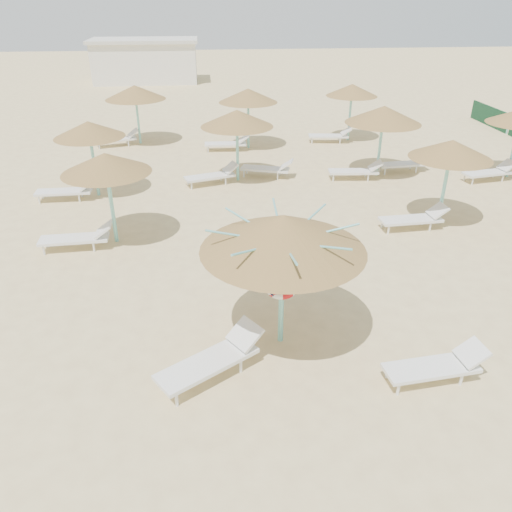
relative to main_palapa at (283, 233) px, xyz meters
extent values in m
plane|color=#DFC588|center=(0.15, -0.17, -2.50)|extent=(120.00, 120.00, 0.00)
cylinder|color=#74C9C5|center=(0.00, 0.00, -1.30)|extent=(0.11, 0.11, 2.41)
cone|color=olive|center=(0.00, 0.00, 0.02)|extent=(3.21, 3.21, 0.72)
cylinder|color=#74C9C5|center=(0.00, 0.00, -0.24)|extent=(0.20, 0.20, 0.12)
cylinder|color=#74C9C5|center=(0.74, 0.00, -0.03)|extent=(1.45, 0.04, 0.37)
cylinder|color=#74C9C5|center=(0.52, 0.52, -0.03)|extent=(1.06, 1.06, 0.37)
cylinder|color=#74C9C5|center=(0.00, 0.74, -0.03)|extent=(0.04, 1.45, 0.37)
cylinder|color=#74C9C5|center=(-0.52, 0.52, -0.03)|extent=(1.06, 1.06, 0.37)
cylinder|color=#74C9C5|center=(-0.74, 0.00, -0.03)|extent=(1.45, 0.04, 0.37)
cylinder|color=#74C9C5|center=(-0.52, -0.52, -0.03)|extent=(1.06, 1.06, 0.37)
cylinder|color=#74C9C5|center=(0.00, -0.74, -0.03)|extent=(0.04, 1.45, 0.37)
cylinder|color=#74C9C5|center=(0.52, -0.52, -0.03)|extent=(1.06, 1.06, 0.37)
torus|color=red|center=(0.00, -0.10, -1.04)|extent=(0.73, 0.15, 0.73)
cylinder|color=silver|center=(-2.10, -1.69, -2.35)|extent=(0.06, 0.06, 0.30)
cylinder|color=silver|center=(-2.39, -1.25, -2.35)|extent=(0.06, 0.06, 0.30)
cylinder|color=silver|center=(-0.91, -0.91, -2.35)|extent=(0.06, 0.06, 0.30)
cylinder|color=silver|center=(-1.20, -0.46, -2.35)|extent=(0.06, 0.06, 0.30)
cube|color=silver|center=(-1.54, -1.01, -2.16)|extent=(2.04, 1.66, 0.08)
cube|color=silver|center=(-0.79, -0.51, -1.90)|extent=(0.78, 0.81, 0.39)
cylinder|color=silver|center=(1.90, -1.82, -2.37)|extent=(0.06, 0.06, 0.26)
cylinder|color=silver|center=(1.85, -1.36, -2.37)|extent=(0.06, 0.06, 0.26)
cylinder|color=silver|center=(3.16, -1.69, -2.37)|extent=(0.06, 0.06, 0.26)
cylinder|color=silver|center=(3.11, -1.22, -2.37)|extent=(0.06, 0.06, 0.26)
cube|color=silver|center=(2.62, -1.51, -2.20)|extent=(1.84, 0.77, 0.08)
cube|color=silver|center=(3.42, -1.43, -1.97)|extent=(0.51, 0.61, 0.34)
cylinder|color=#74C9C5|center=(-4.13, 5.19, -1.35)|extent=(0.11, 0.11, 2.30)
cone|color=olive|center=(-4.13, 5.19, -0.12)|extent=(2.47, 2.47, 0.56)
cylinder|color=#74C9C5|center=(-4.13, 5.19, -0.35)|extent=(0.20, 0.20, 0.12)
cylinder|color=silver|center=(-6.01, 4.49, -2.36)|extent=(0.06, 0.06, 0.28)
cylinder|color=silver|center=(-6.04, 4.99, -2.36)|extent=(0.06, 0.06, 0.28)
cylinder|color=silver|center=(-4.67, 4.57, -2.36)|extent=(0.06, 0.06, 0.28)
cylinder|color=silver|center=(-4.69, 5.07, -2.36)|extent=(0.06, 0.06, 0.28)
cube|color=silver|center=(-5.23, 4.79, -2.18)|extent=(1.93, 0.72, 0.08)
cube|color=silver|center=(-4.38, 4.83, -1.94)|extent=(0.52, 0.63, 0.36)
cylinder|color=#74C9C5|center=(-5.32, 9.10, -1.35)|extent=(0.11, 0.11, 2.30)
cone|color=olive|center=(-5.32, 9.10, -0.12)|extent=(2.40, 2.40, 0.54)
cylinder|color=#74C9C5|center=(-5.32, 9.10, -0.35)|extent=(0.20, 0.20, 0.12)
cylinder|color=silver|center=(-7.22, 8.44, -2.36)|extent=(0.06, 0.06, 0.28)
cylinder|color=silver|center=(-7.23, 8.93, -2.36)|extent=(0.06, 0.06, 0.28)
cylinder|color=silver|center=(-5.87, 8.47, -2.36)|extent=(0.06, 0.06, 0.28)
cylinder|color=silver|center=(-5.88, 8.97, -2.36)|extent=(0.06, 0.06, 0.28)
cube|color=silver|center=(-6.42, 8.70, -2.18)|extent=(1.91, 0.66, 0.08)
cube|color=silver|center=(-5.57, 8.72, -1.94)|extent=(0.50, 0.61, 0.36)
cylinder|color=#74C9C5|center=(-4.53, 16.03, -1.35)|extent=(0.11, 0.11, 2.30)
cone|color=olive|center=(-4.53, 16.03, -0.10)|extent=(2.80, 2.80, 0.63)
cylinder|color=#74C9C5|center=(-4.53, 16.03, -0.35)|extent=(0.20, 0.20, 0.12)
cylinder|color=silver|center=(-6.34, 15.18, -2.36)|extent=(0.06, 0.06, 0.28)
cylinder|color=silver|center=(-6.47, 15.66, -2.36)|extent=(0.06, 0.06, 0.28)
cylinder|color=silver|center=(-5.04, 15.53, -2.36)|extent=(0.06, 0.06, 0.28)
cylinder|color=silver|center=(-5.17, 16.02, -2.36)|extent=(0.06, 0.06, 0.28)
cube|color=silver|center=(-5.63, 15.63, -2.18)|extent=(2.00, 1.10, 0.08)
cube|color=silver|center=(-4.81, 15.86, -1.94)|extent=(0.63, 0.71, 0.36)
cylinder|color=#74C9C5|center=(-0.19, 10.21, -1.35)|extent=(0.11, 0.11, 2.30)
cone|color=olive|center=(-0.19, 10.21, -0.11)|extent=(2.71, 2.71, 0.61)
cylinder|color=#74C9C5|center=(-0.19, 10.21, -0.35)|extent=(0.20, 0.20, 0.12)
cylinder|color=silver|center=(-1.98, 9.33, -2.36)|extent=(0.06, 0.06, 0.28)
cylinder|color=silver|center=(-2.13, 9.80, -2.36)|extent=(0.06, 0.06, 0.28)
cylinder|color=silver|center=(-0.69, 9.74, -2.36)|extent=(0.06, 0.06, 0.28)
cylinder|color=silver|center=(-0.84, 10.21, -2.36)|extent=(0.06, 0.06, 0.28)
cube|color=silver|center=(-1.29, 9.81, -2.18)|extent=(2.00, 1.17, 0.08)
cube|color=silver|center=(-0.48, 10.07, -1.94)|extent=(0.64, 0.72, 0.36)
cylinder|color=silver|center=(0.07, 10.51, -2.36)|extent=(0.06, 0.06, 0.28)
cylinder|color=silver|center=(0.22, 10.99, -2.36)|extent=(0.06, 0.06, 0.28)
cylinder|color=silver|center=(1.36, 10.10, -2.36)|extent=(0.06, 0.06, 0.28)
cylinder|color=silver|center=(1.51, 10.58, -2.36)|extent=(0.06, 0.06, 0.28)
cube|color=silver|center=(0.91, 10.51, -2.18)|extent=(2.00, 1.17, 0.08)
cube|color=silver|center=(1.72, 10.25, -1.94)|extent=(0.64, 0.72, 0.36)
cylinder|color=#74C9C5|center=(0.62, 14.73, -1.35)|extent=(0.11, 0.11, 2.30)
cone|color=olive|center=(0.62, 14.73, -0.11)|extent=(2.67, 2.67, 0.60)
cylinder|color=#74C9C5|center=(0.62, 14.73, -0.35)|extent=(0.20, 0.20, 0.12)
cylinder|color=silver|center=(-1.29, 14.11, -2.36)|extent=(0.06, 0.06, 0.28)
cylinder|color=silver|center=(-1.27, 14.61, -2.36)|extent=(0.06, 0.06, 0.28)
cylinder|color=silver|center=(0.06, 14.06, -2.36)|extent=(0.06, 0.06, 0.28)
cylinder|color=silver|center=(0.08, 14.56, -2.36)|extent=(0.06, 0.06, 0.28)
cube|color=silver|center=(-0.48, 14.33, -2.18)|extent=(1.92, 0.69, 0.08)
cube|color=silver|center=(0.37, 14.30, -1.94)|extent=(0.51, 0.62, 0.36)
cylinder|color=#74C9C5|center=(5.89, 5.53, -1.35)|extent=(0.11, 0.11, 2.30)
cone|color=olive|center=(5.89, 5.53, -0.12)|extent=(2.46, 2.46, 0.55)
cylinder|color=#74C9C5|center=(5.89, 5.53, -0.35)|extent=(0.20, 0.20, 0.12)
cylinder|color=silver|center=(4.01, 4.83, -2.36)|extent=(0.06, 0.06, 0.28)
cylinder|color=silver|center=(3.98, 5.33, -2.36)|extent=(0.06, 0.06, 0.28)
cylinder|color=silver|center=(5.36, 4.91, -2.36)|extent=(0.06, 0.06, 0.28)
cylinder|color=silver|center=(5.33, 5.41, -2.36)|extent=(0.06, 0.06, 0.28)
cube|color=silver|center=(4.79, 5.13, -2.18)|extent=(1.94, 0.74, 0.08)
cube|color=silver|center=(5.64, 5.18, -1.94)|extent=(0.52, 0.63, 0.36)
cylinder|color=#74C9C5|center=(5.40, 10.24, -1.35)|extent=(0.11, 0.11, 2.30)
cone|color=olive|center=(5.40, 10.24, -0.10)|extent=(2.89, 2.89, 0.65)
cylinder|color=#74C9C5|center=(5.40, 10.24, -0.35)|extent=(0.20, 0.20, 0.12)
cylinder|color=silver|center=(3.48, 9.66, -2.36)|extent=(0.06, 0.06, 0.28)
cylinder|color=silver|center=(3.52, 10.16, -2.36)|extent=(0.06, 0.06, 0.28)
cylinder|color=silver|center=(4.82, 9.54, -2.36)|extent=(0.06, 0.06, 0.28)
cylinder|color=silver|center=(4.87, 10.04, -2.36)|extent=(0.06, 0.06, 0.28)
cube|color=silver|center=(4.30, 9.84, -2.18)|extent=(1.95, 0.78, 0.08)
cube|color=silver|center=(5.14, 9.77, -1.94)|extent=(0.54, 0.64, 0.36)
cylinder|color=silver|center=(5.72, 10.22, -2.36)|extent=(0.06, 0.06, 0.28)
cylinder|color=silver|center=(5.68, 10.72, -2.36)|extent=(0.06, 0.06, 0.28)
cylinder|color=silver|center=(7.07, 10.34, -2.36)|extent=(0.06, 0.06, 0.28)
cylinder|color=silver|center=(7.02, 10.84, -2.36)|extent=(0.06, 0.06, 0.28)
cube|color=silver|center=(6.50, 10.54, -2.18)|extent=(1.95, 0.78, 0.08)
cube|color=silver|center=(7.34, 10.61, -1.94)|extent=(0.54, 0.64, 0.36)
cylinder|color=#74C9C5|center=(5.67, 15.65, -1.35)|extent=(0.11, 0.11, 2.30)
cone|color=olive|center=(5.67, 15.65, -0.12)|extent=(2.45, 2.45, 0.55)
cylinder|color=#74C9C5|center=(5.67, 15.65, -0.35)|extent=(0.20, 0.20, 0.12)
cylinder|color=silver|center=(3.74, 15.10, -2.36)|extent=(0.06, 0.06, 0.28)
cylinder|color=silver|center=(3.81, 15.60, -2.36)|extent=(0.06, 0.06, 0.28)
cylinder|color=silver|center=(5.08, 14.93, -2.36)|extent=(0.06, 0.06, 0.28)
cylinder|color=silver|center=(5.15, 15.43, -2.36)|extent=(0.06, 0.06, 0.28)
cube|color=silver|center=(4.57, 15.25, -2.18)|extent=(1.96, 0.86, 0.08)
cube|color=silver|center=(5.41, 15.14, -1.94)|extent=(0.56, 0.66, 0.36)
cylinder|color=silver|center=(8.66, 8.75, -2.36)|extent=(0.06, 0.06, 0.28)
cylinder|color=silver|center=(8.58, 9.24, -2.36)|extent=(0.06, 0.06, 0.28)
cylinder|color=silver|center=(9.99, 8.97, -2.36)|extent=(0.06, 0.06, 0.28)
cylinder|color=silver|center=(9.91, 9.47, -2.36)|extent=(0.06, 0.06, 0.28)
cube|color=silver|center=(9.41, 9.13, -2.18)|extent=(1.98, 0.93, 0.08)
cube|color=silver|center=(10.24, 9.27, -1.94)|extent=(0.58, 0.67, 0.36)
cube|color=silver|center=(-5.85, 34.83, -1.00)|extent=(8.00, 4.00, 3.00)
cube|color=beige|center=(-5.85, 34.83, 0.63)|extent=(8.40, 4.40, 0.25)
cube|color=#184A2A|center=(14.15, 17.83, -2.00)|extent=(0.08, 3.80, 1.00)
cylinder|color=#74C9C5|center=(14.15, 15.93, -1.95)|extent=(0.08, 0.08, 1.10)
camera|label=1|loc=(-1.37, -8.39, 4.03)|focal=35.00mm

